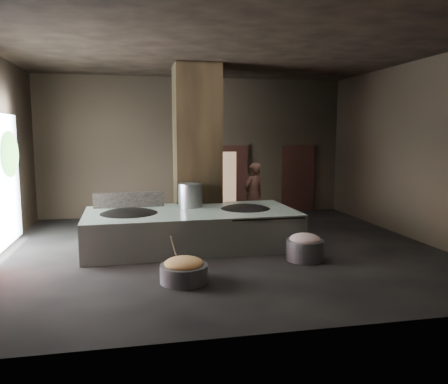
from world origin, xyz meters
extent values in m
cube|color=black|center=(0.00, 0.00, -0.05)|extent=(10.00, 9.00, 0.10)
cube|color=black|center=(0.00, 0.00, 4.55)|extent=(10.00, 9.00, 0.10)
cube|color=black|center=(0.00, 4.55, 2.25)|extent=(10.00, 0.10, 4.50)
cube|color=black|center=(0.00, -4.55, 2.25)|extent=(10.00, 0.10, 4.50)
cube|color=black|center=(5.05, 0.00, 2.25)|extent=(0.10, 9.00, 4.50)
cube|color=black|center=(-0.30, 1.90, 2.25)|extent=(1.20, 1.20, 4.50)
cube|color=#B3C4B0|center=(-0.66, 0.35, 0.43)|extent=(5.02, 2.51, 0.86)
cube|color=black|center=(-0.66, 0.35, 0.82)|extent=(4.85, 2.33, 0.03)
ellipsoid|color=black|center=(-2.11, 0.30, 0.75)|extent=(1.56, 1.56, 0.43)
cylinder|color=black|center=(-2.11, 0.30, 0.82)|extent=(1.59, 1.59, 0.05)
ellipsoid|color=black|center=(0.69, 0.40, 0.75)|extent=(1.45, 1.45, 0.41)
cylinder|color=black|center=(0.69, 0.40, 0.82)|extent=(1.49, 1.49, 0.05)
cylinder|color=#9DA0A4|center=(-0.61, 0.90, 1.13)|extent=(0.60, 0.60, 0.65)
cube|color=black|center=(-2.11, 1.10, 1.03)|extent=(1.72, 0.12, 0.43)
imported|color=brown|center=(1.37, 2.13, 0.93)|extent=(0.81, 0.70, 1.87)
cylinder|color=slate|center=(-1.12, -2.19, 0.16)|extent=(0.94, 0.94, 0.32)
ellipsoid|color=tan|center=(-1.12, -2.19, 0.35)|extent=(0.72, 0.72, 0.22)
cylinder|color=#9DA0A4|center=(-1.27, -2.04, 0.55)|extent=(0.19, 0.31, 0.62)
cylinder|color=slate|center=(1.57, -1.30, 0.22)|extent=(1.00, 1.00, 0.44)
ellipsoid|color=tan|center=(1.57, -1.30, 0.45)|extent=(0.66, 0.66, 0.25)
cube|color=black|center=(1.20, 4.45, 1.10)|extent=(1.18, 0.08, 2.38)
cube|color=#8C6647|center=(0.93, 4.41, 1.05)|extent=(0.88, 0.04, 2.08)
cube|color=black|center=(3.60, 4.45, 1.10)|extent=(1.18, 0.08, 2.38)
cube|color=#8C6647|center=(3.70, 4.57, 1.05)|extent=(0.83, 0.04, 1.96)
ellipsoid|color=#194714|center=(-4.85, 1.30, 2.20)|extent=(0.28, 1.10, 1.10)
camera|label=1|loc=(-1.93, -9.86, 2.68)|focal=35.00mm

